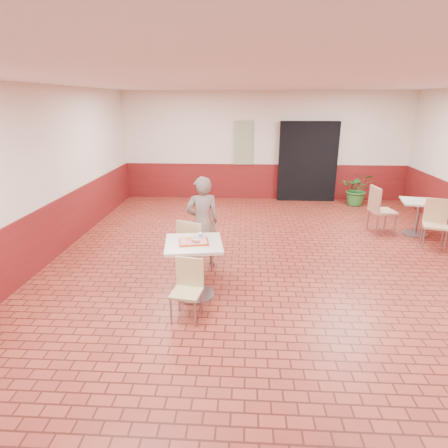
# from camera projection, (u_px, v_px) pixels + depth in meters

# --- Properties ---
(room_shell) EXTENTS (8.01, 10.01, 3.01)m
(room_shell) POSITION_uv_depth(u_px,v_px,m) (280.00, 185.00, 5.75)
(room_shell) COLOR maroon
(room_shell) RESTS_ON ground
(wainscot_band) EXTENTS (8.00, 10.00, 1.00)m
(wainscot_band) POSITION_uv_depth(u_px,v_px,m) (277.00, 245.00, 6.07)
(wainscot_band) COLOR #601312
(wainscot_band) RESTS_ON ground
(corridor_doorway) EXTENTS (1.60, 0.22, 2.20)m
(corridor_doorway) POSITION_uv_depth(u_px,v_px,m) (308.00, 162.00, 10.44)
(corridor_doorway) COLOR black
(corridor_doorway) RESTS_ON ground
(promo_poster) EXTENTS (0.50, 0.03, 1.20)m
(promo_poster) POSITION_uv_depth(u_px,v_px,m) (243.00, 143.00, 10.44)
(promo_poster) COLOR gray
(promo_poster) RESTS_ON wainscot_band
(main_table) EXTENTS (0.79, 0.79, 0.83)m
(main_table) POSITION_uv_depth(u_px,v_px,m) (194.00, 260.00, 5.35)
(main_table) COLOR beige
(main_table) RESTS_ON ground
(chair_main_front) EXTENTS (0.42, 0.42, 0.80)m
(chair_main_front) POSITION_uv_depth(u_px,v_px,m) (188.00, 286.00, 4.85)
(chair_main_front) COLOR #CFBA7C
(chair_main_front) RESTS_ON ground
(chair_main_back) EXTENTS (0.57, 0.57, 0.95)m
(chair_main_back) POSITION_uv_depth(u_px,v_px,m) (193.00, 245.00, 6.00)
(chair_main_back) COLOR tan
(chair_main_back) RESTS_ON ground
(customer) EXTENTS (0.65, 0.51, 1.57)m
(customer) POSITION_uv_depth(u_px,v_px,m) (202.00, 222.00, 6.29)
(customer) COLOR #736559
(customer) RESTS_ON ground
(serving_tray) EXTENTS (0.41, 0.32, 0.03)m
(serving_tray) POSITION_uv_depth(u_px,v_px,m) (194.00, 242.00, 5.26)
(serving_tray) COLOR #BB370E
(serving_tray) RESTS_ON main_table
(ring_donut) EXTENTS (0.10, 0.10, 0.03)m
(ring_donut) POSITION_uv_depth(u_px,v_px,m) (188.00, 237.00, 5.34)
(ring_donut) COLOR #DCBD50
(ring_donut) RESTS_ON serving_tray
(long_john_donut) EXTENTS (0.14, 0.11, 0.04)m
(long_john_donut) POSITION_uv_depth(u_px,v_px,m) (195.00, 241.00, 5.19)
(long_john_donut) COLOR #B47C34
(long_john_donut) RESTS_ON serving_tray
(paper_cup) EXTENTS (0.07, 0.07, 0.08)m
(paper_cup) POSITION_uv_depth(u_px,v_px,m) (200.00, 235.00, 5.34)
(paper_cup) COLOR silver
(paper_cup) RESTS_ON serving_tray
(second_table) EXTENTS (0.70, 0.70, 0.74)m
(second_table) POSITION_uv_depth(u_px,v_px,m) (418.00, 212.00, 7.86)
(second_table) COLOR #BCB297
(second_table) RESTS_ON ground
(chair_second_left) EXTENTS (0.54, 0.54, 1.02)m
(chair_second_left) POSITION_uv_depth(u_px,v_px,m) (379.00, 207.00, 7.96)
(chair_second_left) COLOR tan
(chair_second_left) RESTS_ON ground
(chair_second_front) EXTENTS (0.55, 0.55, 0.93)m
(chair_second_front) POSITION_uv_depth(u_px,v_px,m) (436.00, 221.00, 7.23)
(chair_second_front) COLOR #DBBC83
(chair_second_front) RESTS_ON ground
(potted_plant) EXTENTS (0.98, 0.90, 0.90)m
(potted_plant) POSITION_uv_depth(u_px,v_px,m) (358.00, 189.00, 10.12)
(potted_plant) COLOR #2F732E
(potted_plant) RESTS_ON ground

